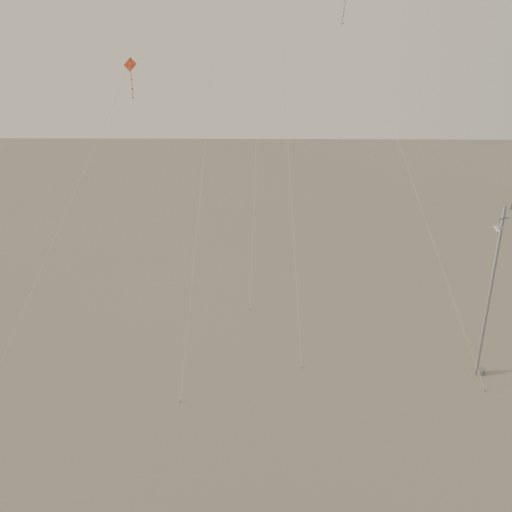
{
  "coord_description": "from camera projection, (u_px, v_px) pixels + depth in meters",
  "views": [
    {
      "loc": [
        0.37,
        -27.52,
        17.75
      ],
      "look_at": [
        -0.19,
        5.0,
        6.72
      ],
      "focal_mm": 50.0,
      "sensor_mm": 36.0,
      "label": 1
    }
  ],
  "objects": [
    {
      "name": "kite_4",
      "position": [
        372.0,
        69.0,
        39.09
      ],
      "size": [
        6.73,
        11.62,
        19.29
      ],
      "rotation": [
        0.0,
        0.0,
        1.64
      ],
      "color": "#282521",
      "rests_on": "ground"
    },
    {
      "name": "kite_3",
      "position": [
        89.0,
        161.0,
        31.27
      ],
      "size": [
        6.46,
        11.6,
        15.92
      ],
      "rotation": [
        0.0,
        0.0,
        -0.04
      ],
      "color": "#9E2E17",
      "rests_on": "ground"
    },
    {
      "name": "street_lamp",
      "position": [
        493.0,
        287.0,
        35.54
      ],
      "size": [
        1.62,
        0.89,
        9.15
      ],
      "color": "#979A9F",
      "rests_on": "ground"
    },
    {
      "name": "ground",
      "position": [
        258.0,
        435.0,
        31.76
      ],
      "size": [
        160.0,
        160.0,
        0.0
      ],
      "primitive_type": "plane",
      "color": "gray",
      "rests_on": "ground"
    }
  ]
}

